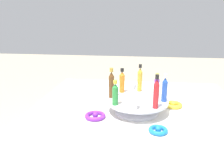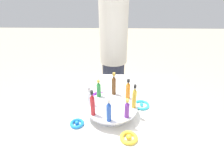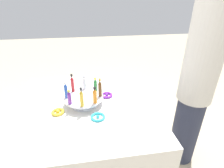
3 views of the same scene
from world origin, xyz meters
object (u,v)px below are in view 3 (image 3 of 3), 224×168
at_px(bottle_brown, 100,88).
at_px(bottle_orange, 95,96).
at_px(bottle_clear, 84,83).
at_px(bottle_green, 95,85).
at_px(ribbon_bow_teal, 98,117).
at_px(person_figure, 197,84).
at_px(bottle_purple, 69,98).
at_px(bottle_red, 72,84).
at_px(display_stand, 84,100).
at_px(ribbon_bow_blue, 73,92).
at_px(bottle_blue, 66,90).
at_px(bottle_gold, 82,98).
at_px(ribbon_bow_purple, 107,95).
at_px(ribbon_bow_gold, 58,112).

bearing_deg(bottle_brown, bottle_orange, -27.29).
xyz_separation_m(bottle_clear, bottle_orange, (0.23, 0.07, 0.01)).
distance_m(bottle_green, ribbon_bow_teal, 0.30).
bearing_deg(person_figure, bottle_brown, 0.80).
distance_m(bottle_brown, bottle_purple, 0.24).
bearing_deg(ribbon_bow_teal, bottle_red, -148.86).
xyz_separation_m(bottle_orange, ribbon_bow_teal, (0.09, 0.01, -0.12)).
bearing_deg(bottle_brown, display_stand, -94.79).
bearing_deg(bottle_green, bottle_clear, -117.29).
xyz_separation_m(ribbon_bow_teal, ribbon_bow_blue, (-0.39, -0.19, 0.00)).
bearing_deg(bottle_purple, bottle_brown, 107.71).
height_order(bottle_blue, bottle_gold, bottle_gold).
relative_size(bottle_clear, ribbon_bow_purple, 1.20).
bearing_deg(display_stand, bottle_green, 130.21).
xyz_separation_m(bottle_blue, ribbon_bow_purple, (-0.08, 0.32, -0.12)).
height_order(bottle_brown, bottle_gold, bottle_brown).
bearing_deg(bottle_clear, person_figure, 82.52).
bearing_deg(bottle_green, ribbon_bow_teal, -1.23).
bearing_deg(display_stand, ribbon_bow_purple, 115.68).
bearing_deg(bottle_brown, bottle_blue, -94.79).
distance_m(display_stand, ribbon_bow_blue, 0.22).
xyz_separation_m(display_stand, bottle_red, (-0.10, -0.08, 0.10)).
height_order(bottle_purple, ribbon_bow_purple, bottle_purple).
height_order(bottle_red, ribbon_bow_purple, bottle_red).
distance_m(bottle_green, bottle_red, 0.18).
bearing_deg(bottle_brown, bottle_green, -162.29).
bearing_deg(bottle_red, ribbon_bow_teal, 31.14).
height_order(bottle_brown, bottle_purple, bottle_brown).
distance_m(bottle_green, person_figure, 0.86).
bearing_deg(ribbon_bow_gold, ribbon_bow_purple, 115.68).
height_order(bottle_purple, ribbon_bow_gold, bottle_purple).
relative_size(display_stand, ribbon_bow_purple, 3.10).
distance_m(bottle_brown, ribbon_bow_teal, 0.23).
bearing_deg(bottle_red, bottle_purple, -4.79).
bearing_deg(bottle_brown, bottle_purple, -72.29).
xyz_separation_m(bottle_clear, bottle_blue, (0.12, -0.14, 0.01)).
bearing_deg(ribbon_bow_teal, ribbon_bow_gold, -109.32).
bearing_deg(ribbon_bow_purple, ribbon_bow_blue, -109.32).
distance_m(bottle_green, ribbon_bow_gold, 0.36).
relative_size(bottle_orange, ribbon_bow_purple, 1.33).
relative_size(bottle_gold, ribbon_bow_gold, 1.60).
height_order(bottle_brown, ribbon_bow_purple, bottle_brown).
relative_size(bottle_brown, bottle_red, 0.99).
height_order(bottle_red, bottle_gold, bottle_red).
relative_size(display_stand, bottle_red, 2.00).
distance_m(ribbon_bow_teal, ribbon_bow_gold, 0.30).
distance_m(ribbon_bow_blue, person_figure, 1.06).
distance_m(bottle_purple, bottle_orange, 0.18).
height_order(display_stand, bottle_green, bottle_green).
distance_m(bottle_red, ribbon_bow_gold, 0.25).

